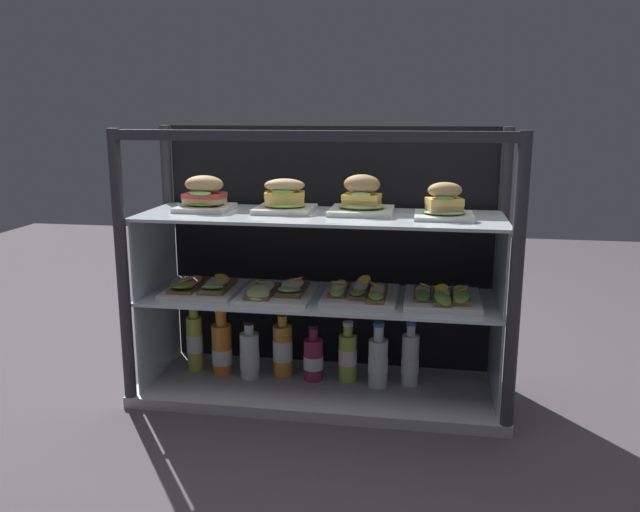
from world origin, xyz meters
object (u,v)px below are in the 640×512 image
object	(u,v)px
plated_roll_sandwich_center	(204,196)
juice_bottle_back_left	(378,361)
plated_roll_sandwich_mid_left	(444,205)
juice_bottle_front_middle	(222,348)
juice_bottle_front_second	(410,359)
open_sandwich_tray_mid_left	(360,292)
juice_bottle_back_center	(250,355)
plated_roll_sandwich_left_of_center	(285,200)
open_sandwich_tray_right_of_center	(277,291)
juice_bottle_tucked_behind	(283,349)
juice_bottle_front_left_end	(195,341)
juice_bottle_near_post	(348,356)
plated_roll_sandwich_near_left_corner	(362,199)
open_sandwich_tray_mid_right	(204,287)
juice_bottle_front_fourth	(313,359)
open_sandwich_tray_left_of_center	(443,297)

from	to	relation	value
plated_roll_sandwich_center	juice_bottle_back_left	world-z (taller)	plated_roll_sandwich_center
plated_roll_sandwich_mid_left	juice_bottle_front_middle	bearing A→B (deg)	176.68
plated_roll_sandwich_mid_left	juice_bottle_front_second	world-z (taller)	plated_roll_sandwich_mid_left
open_sandwich_tray_mid_left	juice_bottle_back_center	distance (m)	0.46
plated_roll_sandwich_left_of_center	open_sandwich_tray_mid_left	distance (m)	0.40
plated_roll_sandwich_mid_left	open_sandwich_tray_right_of_center	xyz separation A→B (m)	(-0.53, -0.03, -0.30)
juice_bottle_front_middle	juice_bottle_tucked_behind	world-z (taller)	juice_bottle_front_middle
open_sandwich_tray_mid_left	plated_roll_sandwich_left_of_center	bearing A→B (deg)	170.65
plated_roll_sandwich_center	plated_roll_sandwich_mid_left	distance (m)	0.79
juice_bottle_front_left_end	juice_bottle_near_post	size ratio (longest dim) A/B	1.19
plated_roll_sandwich_near_left_corner	juice_bottle_near_post	distance (m)	0.55
juice_bottle_front_left_end	juice_bottle_near_post	bearing A→B (deg)	-0.17
open_sandwich_tray_mid_right	open_sandwich_tray_right_of_center	world-z (taller)	same
plated_roll_sandwich_mid_left	juice_bottle_back_left	bearing A→B (deg)	174.30
juice_bottle_front_left_end	open_sandwich_tray_right_of_center	bearing A→B (deg)	-13.77
plated_roll_sandwich_center	open_sandwich_tray_right_of_center	size ratio (longest dim) A/B	0.66
plated_roll_sandwich_mid_left	juice_bottle_near_post	world-z (taller)	plated_roll_sandwich_mid_left
plated_roll_sandwich_near_left_corner	juice_bottle_tucked_behind	bearing A→B (deg)	178.31
plated_roll_sandwich_left_of_center	open_sandwich_tray_mid_left	world-z (taller)	plated_roll_sandwich_left_of_center
plated_roll_sandwich_left_of_center	plated_roll_sandwich_center	bearing A→B (deg)	-177.24
juice_bottle_front_left_end	juice_bottle_front_fourth	xyz separation A→B (m)	(0.44, -0.01, -0.03)
plated_roll_sandwich_left_of_center	juice_bottle_front_fourth	distance (m)	0.56
plated_roll_sandwich_center	open_sandwich_tray_left_of_center	world-z (taller)	plated_roll_sandwich_center
juice_bottle_front_second	juice_bottle_near_post	bearing A→B (deg)	-179.36
plated_roll_sandwich_left_of_center	juice_bottle_back_left	distance (m)	0.63
plated_roll_sandwich_mid_left	juice_bottle_back_center	size ratio (longest dim) A/B	0.88
juice_bottle_front_middle	juice_bottle_tucked_behind	bearing A→B (deg)	3.62
plated_roll_sandwich_center	juice_bottle_near_post	bearing A→B (deg)	2.58
plated_roll_sandwich_center	juice_bottle_back_left	distance (m)	0.81
juice_bottle_back_left	juice_bottle_front_second	size ratio (longest dim) A/B	1.01
juice_bottle_front_middle	juice_bottle_back_left	xyz separation A→B (m)	(0.56, -0.02, -0.00)
open_sandwich_tray_mid_right	juice_bottle_back_left	world-z (taller)	open_sandwich_tray_mid_right
plated_roll_sandwich_center	open_sandwich_tray_mid_right	world-z (taller)	plated_roll_sandwich_center
open_sandwich_tray_mid_left	juice_bottle_front_second	bearing A→B (deg)	17.71
juice_bottle_front_middle	juice_bottle_front_second	world-z (taller)	juice_bottle_front_middle
juice_bottle_front_fourth	plated_roll_sandwich_mid_left	bearing A→B (deg)	-5.38
plated_roll_sandwich_near_left_corner	open_sandwich_tray_mid_left	distance (m)	0.31
juice_bottle_front_middle	juice_bottle_back_left	world-z (taller)	juice_bottle_front_middle
open_sandwich_tray_right_of_center	juice_bottle_near_post	bearing A→B (deg)	18.93
open_sandwich_tray_mid_right	open_sandwich_tray_mid_left	world-z (taller)	open_sandwich_tray_mid_left
juice_bottle_near_post	plated_roll_sandwich_mid_left	bearing A→B (deg)	-9.49
juice_bottle_back_center	juice_bottle_front_fourth	bearing A→B (deg)	4.99
open_sandwich_tray_mid_left	juice_bottle_near_post	distance (m)	0.25
open_sandwich_tray_right_of_center	juice_bottle_front_fourth	size ratio (longest dim) A/B	1.35
plated_roll_sandwich_mid_left	juice_bottle_front_middle	distance (m)	0.93
open_sandwich_tray_right_of_center	juice_bottle_front_second	xyz separation A→B (m)	(0.44, 0.08, -0.24)
open_sandwich_tray_mid_right	plated_roll_sandwich_center	bearing A→B (deg)	92.26
plated_roll_sandwich_mid_left	open_sandwich_tray_mid_right	xyz separation A→B (m)	(-0.79, -0.02, -0.30)
plated_roll_sandwich_center	juice_bottle_front_fourth	xyz separation A→B (m)	(0.37, 0.01, -0.56)
juice_bottle_back_center	juice_bottle_tucked_behind	world-z (taller)	juice_bottle_tucked_behind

